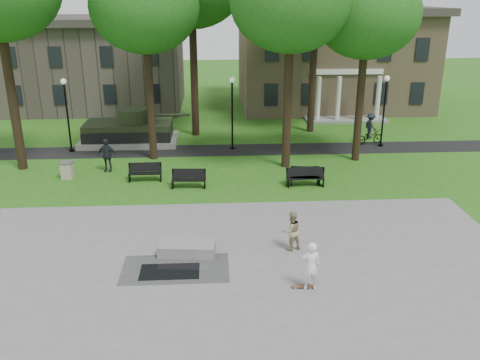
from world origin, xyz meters
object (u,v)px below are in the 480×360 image
at_px(cyclist, 370,132).
at_px(friend_watching, 292,231).
at_px(skateboarder, 311,266).
at_px(concrete_block, 187,248).
at_px(park_bench_0, 145,172).
at_px(trash_bin, 67,170).

bearing_deg(cyclist, friend_watching, 137.65).
xyz_separation_m(skateboarder, friend_watching, (-0.20, 2.96, -0.09)).
relative_size(skateboarder, cyclist, 0.84).
xyz_separation_m(concrete_block, park_bench_0, (-2.61, 8.54, 0.28)).
relative_size(friend_watching, cyclist, 0.76).
xyz_separation_m(friend_watching, cyclist, (7.65, 14.76, 0.04)).
height_order(cyclist, park_bench_0, cyclist).
xyz_separation_m(cyclist, park_bench_0, (-14.43, -6.34, -0.36)).
bearing_deg(friend_watching, park_bench_0, -72.31).
bearing_deg(park_bench_0, cyclist, 23.07).
height_order(skateboarder, trash_bin, skateboarder).
distance_m(friend_watching, park_bench_0, 10.81).
height_order(skateboarder, cyclist, cyclist).
bearing_deg(park_bench_0, trash_bin, 170.94).
bearing_deg(skateboarder, cyclist, -112.94).
distance_m(friend_watching, trash_bin, 14.38).
distance_m(skateboarder, friend_watching, 2.96).
xyz_separation_m(skateboarder, park_bench_0, (-6.98, 11.38, -0.40)).
height_order(friend_watching, park_bench_0, friend_watching).
xyz_separation_m(skateboarder, trash_bin, (-11.35, 12.03, -0.44)).
relative_size(cyclist, trash_bin, 2.24).
height_order(skateboarder, friend_watching, skateboarder).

